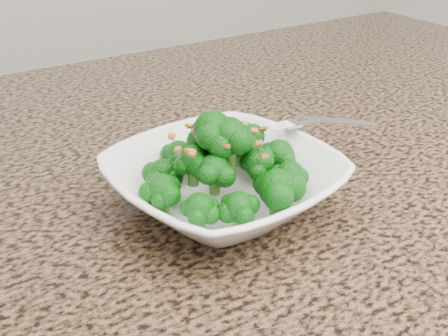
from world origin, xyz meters
TOP-DOWN VIEW (x-y plane):
  - granite_counter at (0.00, 0.30)m, footprint 1.64×1.04m
  - bowl at (-0.10, 0.20)m, footprint 0.28×0.28m
  - broccoli_pile at (-0.10, 0.20)m, footprint 0.22×0.22m
  - garlic_topping at (-0.10, 0.20)m, footprint 0.13×0.13m
  - fork at (0.04, 0.22)m, footprint 0.18×0.07m

SIDE VIEW (x-z plane):
  - granite_counter at x=0.00m, z-range 0.87..0.90m
  - bowl at x=-0.10m, z-range 0.90..0.96m
  - fork at x=0.04m, z-range 0.96..0.97m
  - broccoli_pile at x=-0.10m, z-range 0.96..1.03m
  - garlic_topping at x=-0.10m, z-range 1.03..1.04m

